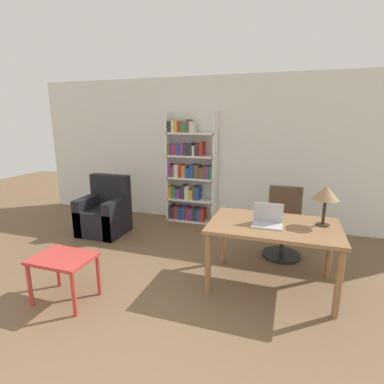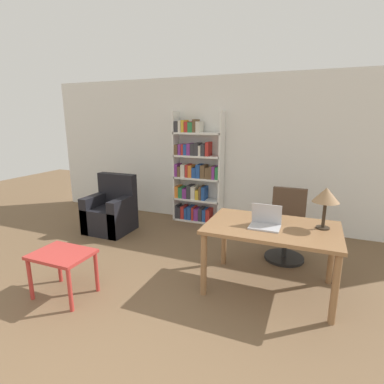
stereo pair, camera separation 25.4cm
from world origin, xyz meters
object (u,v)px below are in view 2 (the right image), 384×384
at_px(desk, 272,235).
at_px(bookshelf, 195,174).
at_px(office_chair, 287,229).
at_px(side_table_blue, 62,260).
at_px(table_lamp, 326,196).
at_px(armchair, 111,213).
at_px(laptop, 265,222).

distance_m(desk, bookshelf, 2.57).
bearing_deg(office_chair, side_table_blue, -138.56).
relative_size(side_table_blue, bookshelf, 0.30).
xyz_separation_m(table_lamp, armchair, (-3.40, 0.73, -0.81)).
xyz_separation_m(laptop, office_chair, (0.17, 0.99, -0.40)).
relative_size(table_lamp, side_table_blue, 0.73).
bearing_deg(armchair, bookshelf, 41.73).
relative_size(laptop, bookshelf, 0.16).
bearing_deg(office_chair, desk, -95.86).
bearing_deg(armchair, laptop, -18.12).
bearing_deg(office_chair, laptop, -99.50).
distance_m(office_chair, bookshelf, 2.10).
height_order(desk, bookshelf, bookshelf).
height_order(laptop, office_chair, laptop).
bearing_deg(bookshelf, side_table_blue, -98.07).
bearing_deg(laptop, desk, 38.82).
distance_m(side_table_blue, bookshelf, 3.00).
height_order(desk, side_table_blue, desk).
relative_size(desk, bookshelf, 0.69).
bearing_deg(table_lamp, armchair, 167.96).
bearing_deg(side_table_blue, bookshelf, 81.93).
distance_m(desk, table_lamp, 0.71).
bearing_deg(desk, table_lamp, 14.68).
bearing_deg(desk, side_table_blue, -154.37).
bearing_deg(desk, bookshelf, 131.40).
height_order(side_table_blue, armchair, armchair).
bearing_deg(table_lamp, desk, -165.32).
bearing_deg(laptop, armchair, 161.88).
relative_size(desk, laptop, 4.40).
height_order(table_lamp, office_chair, table_lamp).
relative_size(desk, side_table_blue, 2.29).
xyz_separation_m(laptop, bookshelf, (-1.62, 1.98, 0.09)).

